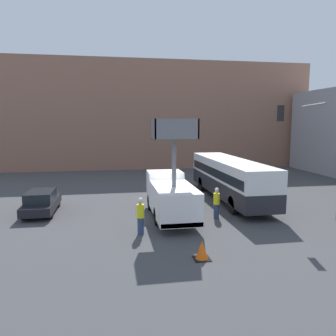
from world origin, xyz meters
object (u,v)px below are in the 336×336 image
traffic_cone_near_truck (202,251)px  parked_car_curbside (41,202)px  utility_truck (171,194)px  traffic_light_pole (321,140)px  road_worker_directing (217,203)px  city_bus (230,176)px  road_worker_near_truck (141,216)px

traffic_cone_near_truck → parked_car_curbside: parked_car_curbside is taller
utility_truck → traffic_light_pole: size_ratio=0.92×
utility_truck → road_worker_directing: utility_truck is taller
road_worker_directing → traffic_cone_near_truck: size_ratio=2.32×
traffic_cone_near_truck → city_bus: bearing=63.9°
road_worker_directing → parked_car_curbside: 10.87m
road_worker_near_truck → traffic_cone_near_truck: (2.24, -3.52, -0.59)m
city_bus → traffic_cone_near_truck: size_ratio=14.75×
city_bus → traffic_light_pole: (3.35, -5.54, 2.87)m
road_worker_near_truck → parked_car_curbside: road_worker_near_truck is taller
parked_car_curbside → traffic_cone_near_truck: bearing=-46.5°
city_bus → road_worker_near_truck: 9.57m
road_worker_near_truck → city_bus: bearing=-53.8°
traffic_light_pole → road_worker_directing: bearing=167.2°
road_worker_directing → traffic_cone_near_truck: road_worker_directing is taller
road_worker_directing → traffic_cone_near_truck: 6.20m
city_bus → road_worker_near_truck: size_ratio=6.11×
utility_truck → traffic_light_pole: 9.16m
city_bus → traffic_light_pole: bearing=-167.7°
traffic_cone_near_truck → utility_truck: bearing=92.3°
traffic_light_pole → parked_car_curbside: size_ratio=1.60×
traffic_cone_near_truck → parked_car_curbside: 11.67m
utility_truck → city_bus: bearing=37.4°
traffic_light_pole → city_bus: bearing=121.1°
road_worker_near_truck → parked_car_curbside: (-5.79, 4.95, -0.23)m
city_bus → traffic_light_pole: 7.08m
city_bus → road_worker_near_truck: (-7.08, -6.38, -0.82)m
road_worker_directing → parked_car_curbside: bearing=-78.9°
utility_truck → road_worker_directing: 2.80m
utility_truck → city_bus: (5.09, 3.90, 0.30)m
road_worker_directing → parked_car_curbside: road_worker_directing is taller
city_bus → traffic_cone_near_truck: city_bus is taller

